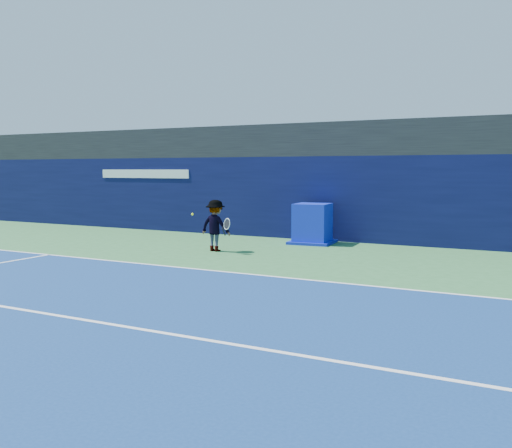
# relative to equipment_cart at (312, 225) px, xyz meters

# --- Properties ---
(ground) EXTENTS (80.00, 80.00, 0.00)m
(ground) POSITION_rel_equipment_cart_xyz_m (-0.92, -9.15, -0.63)
(ground) COLOR #316D39
(ground) RESTS_ON ground
(baseline) EXTENTS (24.00, 0.10, 0.01)m
(baseline) POSITION_rel_equipment_cart_xyz_m (-0.92, -6.15, -0.62)
(baseline) COLOR white
(baseline) RESTS_ON ground
(service_line) EXTENTS (24.00, 0.10, 0.01)m
(service_line) POSITION_rel_equipment_cart_xyz_m (-0.92, -11.15, -0.62)
(service_line) COLOR white
(service_line) RESTS_ON ground
(stadium_band) EXTENTS (36.00, 3.00, 1.20)m
(stadium_band) POSITION_rel_equipment_cart_xyz_m (-0.92, 2.35, 2.97)
(stadium_band) COLOR black
(stadium_band) RESTS_ON back_wall_assembly
(back_wall_assembly) EXTENTS (36.00, 1.03, 3.00)m
(back_wall_assembly) POSITION_rel_equipment_cart_xyz_m (-0.93, 1.35, 0.88)
(back_wall_assembly) COLOR #090C33
(back_wall_assembly) RESTS_ON ground
(equipment_cart) EXTENTS (1.55, 1.55, 1.37)m
(equipment_cart) POSITION_rel_equipment_cart_xyz_m (0.00, 0.00, 0.00)
(equipment_cart) COLOR #0D1DBE
(equipment_cart) RESTS_ON ground
(tennis_player) EXTENTS (1.27, 0.72, 1.60)m
(tennis_player) POSITION_rel_equipment_cart_xyz_m (-1.96, -3.14, 0.17)
(tennis_player) COLOR white
(tennis_player) RESTS_ON ground
(tennis_ball) EXTENTS (0.08, 0.08, 0.08)m
(tennis_ball) POSITION_rel_equipment_cart_xyz_m (-2.26, -3.97, 0.58)
(tennis_ball) COLOR #E2F61B
(tennis_ball) RESTS_ON ground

